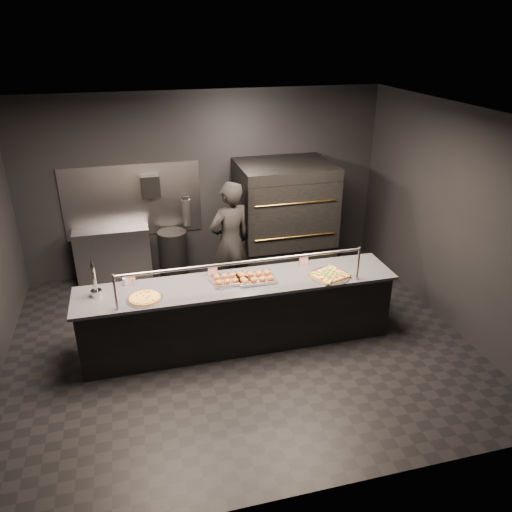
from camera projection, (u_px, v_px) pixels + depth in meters
name	position (u px, v px, depth m)	size (l,w,h in m)	color
room	(235.00, 239.00, 6.16)	(6.04, 6.00, 3.00)	black
service_counter	(239.00, 313.00, 6.55)	(4.10, 0.78, 1.37)	black
pizza_oven	(284.00, 219.00, 8.28)	(1.50, 1.23, 1.91)	black
prep_shelf	(114.00, 255.00, 8.23)	(1.20, 0.35, 0.90)	#99999E
towel_dispenser	(150.00, 186.00, 7.99)	(0.30, 0.20, 0.35)	black
fire_extinguisher	(186.00, 212.00, 8.33)	(0.14, 0.14, 0.51)	#B2B2B7
beer_tap	(95.00, 285.00, 5.97)	(0.13, 0.19, 0.52)	silver
round_pizza	(145.00, 298.00, 5.95)	(0.43, 0.43, 0.03)	silver
slider_tray_a	(230.00, 279.00, 6.37)	(0.53, 0.45, 0.07)	silver
slider_tray_b	(256.00, 278.00, 6.41)	(0.49, 0.36, 0.08)	silver
square_pizza	(330.00, 275.00, 6.49)	(0.52, 0.52, 0.05)	silver
condiment_jar	(127.00, 282.00, 6.27)	(0.15, 0.06, 0.10)	silver
tent_cards	(218.00, 269.00, 6.53)	(2.43, 0.04, 0.15)	white
trash_bin	(173.00, 254.00, 8.38)	(0.48, 0.48, 0.80)	black
worker	(230.00, 242.00, 7.47)	(0.69, 0.45, 1.88)	black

